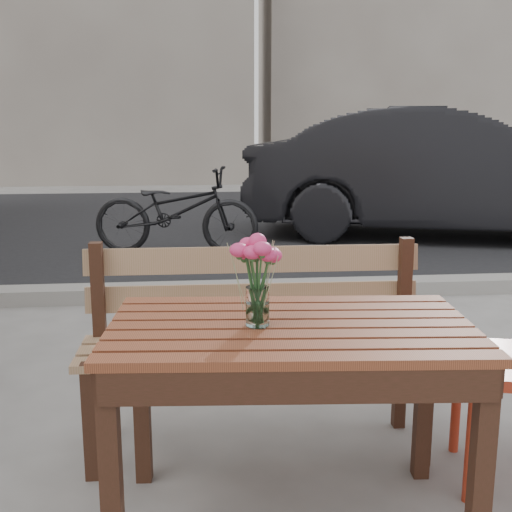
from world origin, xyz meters
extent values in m
cube|color=black|center=(0.00, 7.00, 0.00)|extent=(30.00, 8.00, 0.00)
cube|color=gray|center=(0.00, 3.00, 0.06)|extent=(30.00, 0.25, 0.12)
cube|color=gray|center=(-3.00, 14.00, 4.00)|extent=(8.00, 3.00, 8.00)
cube|color=gray|center=(5.00, 15.00, 3.00)|extent=(7.00, 3.00, 6.00)
cube|color=#602D19|center=(-0.08, -0.02, 0.73)|extent=(1.26, 0.79, 0.03)
cube|color=black|center=(-0.65, -0.28, 0.36)|extent=(0.06, 0.06, 0.72)
cube|color=black|center=(0.46, -0.36, 0.36)|extent=(0.06, 0.06, 0.72)
cube|color=black|center=(-0.61, 0.33, 0.36)|extent=(0.06, 0.06, 0.72)
cube|color=black|center=(0.50, 0.25, 0.36)|extent=(0.06, 0.06, 0.72)
cube|color=#97754E|center=(-0.14, 0.51, 0.47)|extent=(1.49, 0.42, 0.03)
cube|color=#97754E|center=(-0.13, 0.73, 0.72)|extent=(1.49, 0.05, 0.40)
cube|color=black|center=(-0.82, 0.35, 0.24)|extent=(0.05, 0.05, 0.49)
cube|color=black|center=(0.54, 0.33, 0.24)|extent=(0.05, 0.05, 0.49)
cube|color=black|center=(-0.81, 0.69, 0.45)|extent=(0.05, 0.05, 0.90)
cube|color=black|center=(0.55, 0.67, 0.45)|extent=(0.05, 0.05, 0.90)
cylinder|color=#A32E18|center=(0.72, 0.43, 0.23)|extent=(0.04, 0.04, 0.46)
cylinder|color=#A32E18|center=(0.62, 0.06, 0.23)|extent=(0.04, 0.04, 0.46)
cylinder|color=white|center=(-0.19, -0.02, 0.81)|extent=(0.08, 0.08, 0.13)
cylinder|color=#2C5A2B|center=(-0.19, -0.02, 0.88)|extent=(0.05, 0.05, 0.26)
imported|color=black|center=(2.68, 5.58, 0.79)|extent=(5.04, 2.87, 1.57)
imported|color=black|center=(-0.58, 4.84, 0.47)|extent=(1.88, 0.99, 0.94)
camera|label=1|loc=(-0.39, -2.04, 1.41)|focal=45.00mm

